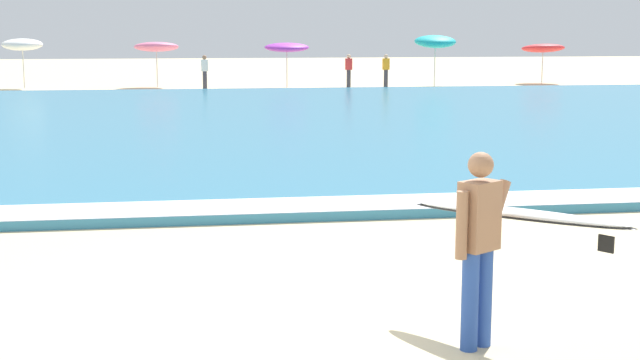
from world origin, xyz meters
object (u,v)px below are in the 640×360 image
beach_umbrella_2 (287,47)px  beachgoer_near_row_left (349,70)px  beach_umbrella_4 (543,48)px  surfer_with_board (496,229)px  beach_umbrella_0 (22,45)px  beachgoer_near_row_right (386,70)px  beach_umbrella_3 (435,42)px  beachgoer_near_row_mid (205,71)px  beach_umbrella_1 (156,47)px

beach_umbrella_2 → beachgoer_near_row_left: size_ratio=1.37×
beach_umbrella_2 → beach_umbrella_4: size_ratio=0.98×
surfer_with_board → beach_umbrella_0: 38.34m
surfer_with_board → beachgoer_near_row_right: surfer_with_board is taller
beachgoer_near_row_right → beach_umbrella_2: bearing=172.7°
beach_umbrella_0 → beach_umbrella_2: 12.43m
beach_umbrella_4 → beach_umbrella_3: bearing=-163.1°
beach_umbrella_0 → beachgoer_near_row_left: beach_umbrella_0 is taller
beach_umbrella_4 → beachgoer_near_row_right: bearing=-167.0°
beachgoer_near_row_left → beachgoer_near_row_mid: bearing=-175.6°
surfer_with_board → beachgoer_near_row_left: (5.18, 35.36, -0.18)m
beach_umbrella_2 → beach_umbrella_1: bearing=170.2°
surfer_with_board → beach_umbrella_1: 37.09m
beachgoer_near_row_left → surfer_with_board: bearing=-98.3°
beach_umbrella_0 → beach_umbrella_3: beach_umbrella_3 is taller
beach_umbrella_0 → beach_umbrella_2: bearing=-5.4°
beach_umbrella_2 → beachgoer_near_row_right: 4.88m
beachgoer_near_row_left → beachgoer_near_row_mid: (-6.87, -0.53, 0.00)m
beach_umbrella_1 → beachgoer_near_row_mid: 3.20m
beach_umbrella_0 → beachgoer_near_row_mid: (8.44, -2.13, -1.20)m
beach_umbrella_0 → beachgoer_near_row_mid: size_ratio=1.48×
surfer_with_board → beachgoer_near_row_mid: size_ratio=1.36×
beach_umbrella_3 → beachgoer_near_row_left: size_ratio=1.62×
beach_umbrella_0 → beachgoer_near_row_right: bearing=-5.9°
beach_umbrella_2 → beachgoer_near_row_right: (4.72, -0.60, -1.06)m
beach_umbrella_3 → beach_umbrella_2: bearing=176.0°
beach_umbrella_1 → beach_umbrella_4: (19.62, 0.35, -0.13)m
surfer_with_board → beachgoer_near_row_mid: 34.87m
beach_umbrella_1 → beach_umbrella_2: size_ratio=1.04×
beachgoer_near_row_left → beachgoer_near_row_right: (1.79, -0.16, 0.00)m
beach_umbrella_0 → beach_umbrella_4: size_ratio=1.06×
beach_umbrella_1 → beach_umbrella_4: bearing=1.0°
beach_umbrella_3 → beachgoer_near_row_left: bearing=179.2°
beach_umbrella_2 → beach_umbrella_0: bearing=174.6°
surfer_with_board → beachgoer_near_row_mid: bearing=92.8°
surfer_with_board → beach_umbrella_3: (9.42, 35.30, 1.14)m
beach_umbrella_3 → beachgoer_near_row_mid: bearing=-177.6°
beach_umbrella_4 → beachgoer_near_row_left: bearing=-170.0°
surfer_with_board → beachgoer_near_row_right: size_ratio=1.36×
beachgoer_near_row_left → beachgoer_near_row_mid: same height
beach_umbrella_4 → beachgoer_near_row_right: (-8.73, -2.02, -0.95)m
beachgoer_near_row_left → beachgoer_near_row_mid: size_ratio=1.00×
beach_umbrella_0 → beach_umbrella_3: (19.55, -1.66, 0.12)m
beach_umbrella_1 → beachgoer_near_row_right: bearing=-8.7°
beach_umbrella_3 → beachgoer_near_row_right: size_ratio=1.62×
surfer_with_board → beach_umbrella_1: bearing=96.1°
beach_umbrella_0 → beachgoer_near_row_mid: bearing=-14.2°
beach_umbrella_0 → beach_umbrella_3: bearing=-4.9°
beachgoer_near_row_left → beach_umbrella_0: bearing=174.0°
beach_umbrella_4 → surfer_with_board: bearing=-112.9°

